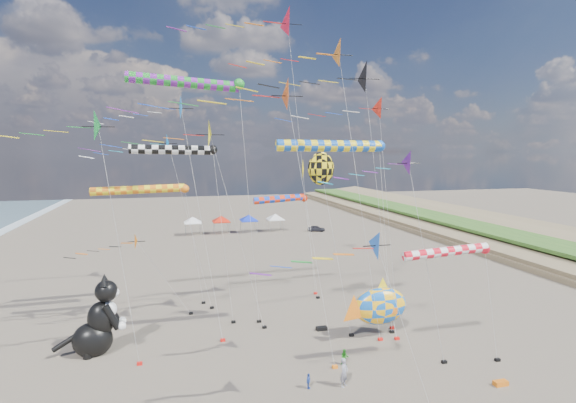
% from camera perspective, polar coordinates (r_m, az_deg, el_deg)
% --- Properties ---
extents(delta_kite_0, '(8.35, 1.79, 14.98)m').
position_cam_1_polar(delta_kite_0, '(30.04, 14.66, 4.19)').
color(delta_kite_0, '#57158B').
rests_on(delta_kite_0, ground).
extents(delta_kite_1, '(10.86, 2.36, 22.93)m').
position_cam_1_polar(delta_kite_1, '(33.62, 6.11, 17.86)').
color(delta_kite_1, orange).
rests_on(delta_kite_1, ground).
extents(delta_kite_2, '(10.03, 1.61, 7.84)m').
position_cam_1_polar(delta_kite_2, '(41.37, -20.16, -5.35)').
color(delta_kite_2, orange).
rests_on(delta_kite_2, ground).
extents(delta_kite_3, '(10.96, 2.27, 17.58)m').
position_cam_1_polar(delta_kite_3, '(31.94, -25.84, 8.22)').
color(delta_kite_3, '#157D32').
rests_on(delta_kite_3, ground).
extents(delta_kite_4, '(8.95, 1.79, 10.67)m').
position_cam_1_polar(delta_kite_4, '(24.62, 11.36, -6.32)').
color(delta_kite_4, blue).
rests_on(delta_kite_4, ground).
extents(delta_kite_5, '(13.07, 2.46, 17.36)m').
position_cam_1_polar(delta_kite_5, '(35.59, -11.18, 8.01)').
color(delta_kite_5, yellow).
rests_on(delta_kite_5, ground).
extents(delta_kite_6, '(9.02, 1.99, 19.01)m').
position_cam_1_polar(delta_kite_6, '(33.91, -15.13, 11.12)').
color(delta_kite_6, '#1E80DD').
rests_on(delta_kite_6, ground).
extents(delta_kite_7, '(12.20, 2.26, 19.83)m').
position_cam_1_polar(delta_kite_7, '(42.07, 8.99, 11.22)').
color(delta_kite_7, red).
rests_on(delta_kite_7, ground).
extents(delta_kite_8, '(13.13, 3.24, 28.67)m').
position_cam_1_polar(delta_kite_8, '(46.19, 0.18, 21.54)').
color(delta_kite_8, red).
rests_on(delta_kite_8, ground).
extents(delta_kite_9, '(14.00, 2.34, 19.55)m').
position_cam_1_polar(delta_kite_9, '(28.16, -3.69, 13.09)').
color(delta_kite_9, '#DB4B10').
rests_on(delta_kite_9, ground).
extents(delta_kite_10, '(10.72, 1.73, 16.39)m').
position_cam_1_polar(delta_kite_10, '(41.44, -17.35, 6.57)').
color(delta_kite_10, blue).
rests_on(delta_kite_10, ground).
extents(delta_kite_11, '(12.57, 2.88, 22.00)m').
position_cam_1_polar(delta_kite_11, '(36.05, 8.95, 15.20)').
color(delta_kite_11, black).
rests_on(delta_kite_11, ground).
extents(windsock_0, '(9.82, 0.90, 15.62)m').
position_cam_1_polar(windsock_0, '(34.11, 6.03, 6.95)').
color(windsock_0, blue).
rests_on(windsock_0, ground).
extents(windsock_1, '(7.72, 0.67, 8.50)m').
position_cam_1_polar(windsock_1, '(31.83, 19.94, -6.07)').
color(windsock_1, red).
rests_on(windsock_1, ground).
extents(windsock_2, '(8.19, 0.78, 15.28)m').
position_cam_1_polar(windsock_2, '(37.33, -13.92, 6.28)').
color(windsock_2, black).
rests_on(windsock_2, ground).
extents(windsock_3, '(6.68, 0.70, 10.57)m').
position_cam_1_polar(windsock_3, '(43.23, -0.65, 0.24)').
color(windsock_3, red).
rests_on(windsock_3, ground).
extents(windsock_4, '(9.94, 0.80, 11.68)m').
position_cam_1_polar(windsock_4, '(43.23, -17.88, 1.40)').
color(windsock_4, orange).
rests_on(windsock_4, ground).
extents(windsock_5, '(10.40, 0.91, 20.62)m').
position_cam_1_polar(windsock_5, '(37.32, -12.35, 14.46)').
color(windsock_5, '#1B9527').
rests_on(windsock_5, ground).
extents(angelfish_kite, '(3.74, 3.02, 14.71)m').
position_cam_1_polar(angelfish_kite, '(36.04, 3.92, 4.02)').
color(angelfish_kite, yellow).
rests_on(angelfish_kite, ground).
extents(cat_inflatable, '(4.44, 2.45, 5.81)m').
position_cam_1_polar(cat_inflatable, '(36.46, -23.18, -13.12)').
color(cat_inflatable, black).
rests_on(cat_inflatable, ground).
extents(fish_inflatable, '(6.09, 2.78, 4.81)m').
position_cam_1_polar(fish_inflatable, '(37.43, 11.56, -12.85)').
color(fish_inflatable, blue).
rests_on(fish_inflatable, ground).
extents(person_adult, '(0.79, 0.79, 1.85)m').
position_cam_1_polar(person_adult, '(30.42, 7.14, -20.72)').
color(person_adult, gray).
rests_on(person_adult, ground).
extents(child_green, '(0.66, 0.60, 1.12)m').
position_cam_1_polar(child_green, '(33.16, 7.21, -19.02)').
color(child_green, '#1E791A').
rests_on(child_green, ground).
extents(child_blue, '(0.54, 0.60, 0.98)m').
position_cam_1_polar(child_blue, '(30.20, 2.62, -21.82)').
color(child_blue, '#3154B6').
rests_on(child_blue, ground).
extents(kite_bag_0, '(0.90, 0.44, 0.30)m').
position_cam_1_polar(kite_bag_0, '(44.86, 11.98, -12.77)').
color(kite_bag_0, '#1217BD').
rests_on(kite_bag_0, ground).
extents(kite_bag_1, '(0.90, 0.44, 0.30)m').
position_cam_1_polar(kite_bag_1, '(38.77, 4.27, -15.77)').
color(kite_bag_1, black).
rests_on(kite_bag_1, ground).
extents(kite_bag_2, '(0.90, 0.44, 0.30)m').
position_cam_1_polar(kite_bag_2, '(33.50, 25.38, -20.11)').
color(kite_bag_2, orange).
rests_on(kite_bag_2, ground).
extents(tent_row, '(19.20, 4.20, 3.80)m').
position_cam_1_polar(tent_row, '(81.70, -6.75, -1.85)').
color(tent_row, white).
rests_on(tent_row, ground).
extents(parked_car, '(3.48, 2.23, 1.10)m').
position_cam_1_polar(parked_car, '(83.56, 3.61, -3.44)').
color(parked_car, '#26262D').
rests_on(parked_car, ground).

